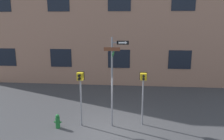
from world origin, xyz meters
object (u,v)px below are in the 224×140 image
at_px(pedestrian_signal_left, 80,85).
at_px(fire_hydrant, 58,121).
at_px(street_sign_pole, 113,75).
at_px(pedestrian_signal_right, 143,85).

xyz_separation_m(pedestrian_signal_left, fire_hydrant, (-1.11, -0.34, -1.79)).
xyz_separation_m(street_sign_pole, pedestrian_signal_right, (1.45, 0.31, -0.54)).
bearing_deg(fire_hydrant, pedestrian_signal_right, 10.26).
relative_size(street_sign_pole, fire_hydrant, 6.27).
bearing_deg(pedestrian_signal_right, street_sign_pole, -167.82).
height_order(street_sign_pole, fire_hydrant, street_sign_pole).
relative_size(pedestrian_signal_left, fire_hydrant, 3.91).
relative_size(pedestrian_signal_right, fire_hydrant, 3.82).
bearing_deg(pedestrian_signal_right, fire_hydrant, -169.74).
bearing_deg(pedestrian_signal_right, pedestrian_signal_left, -172.38).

